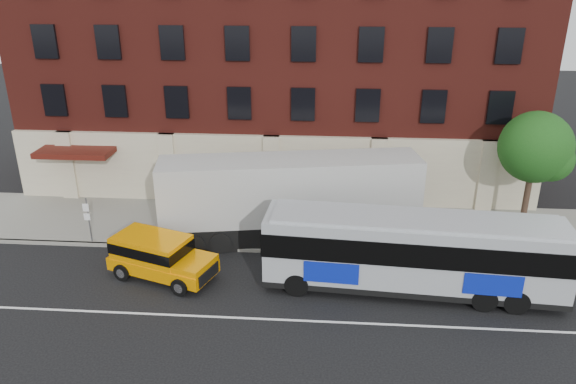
# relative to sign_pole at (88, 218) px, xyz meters

# --- Properties ---
(ground) EXTENTS (120.00, 120.00, 0.00)m
(ground) POSITION_rel_sign_pole_xyz_m (8.50, -6.15, -1.45)
(ground) COLOR black
(ground) RESTS_ON ground
(sidewalk) EXTENTS (60.00, 6.00, 0.15)m
(sidewalk) POSITION_rel_sign_pole_xyz_m (8.50, 2.85, -1.38)
(sidewalk) COLOR gray
(sidewalk) RESTS_ON ground
(kerb) EXTENTS (60.00, 0.25, 0.15)m
(kerb) POSITION_rel_sign_pole_xyz_m (8.50, -0.15, -1.38)
(kerb) COLOR gray
(kerb) RESTS_ON ground
(lane_line) EXTENTS (60.00, 0.12, 0.01)m
(lane_line) POSITION_rel_sign_pole_xyz_m (8.50, -5.65, -1.45)
(lane_line) COLOR white
(lane_line) RESTS_ON ground
(building) EXTENTS (30.00, 12.10, 15.00)m
(building) POSITION_rel_sign_pole_xyz_m (8.49, 10.77, 6.13)
(building) COLOR maroon
(building) RESTS_ON sidewalk
(sign_pole) EXTENTS (0.30, 0.20, 2.50)m
(sign_pole) POSITION_rel_sign_pole_xyz_m (0.00, 0.00, 0.00)
(sign_pole) COLOR slate
(sign_pole) RESTS_ON ground
(street_tree) EXTENTS (3.60, 3.60, 6.20)m
(street_tree) POSITION_rel_sign_pole_xyz_m (22.04, 3.34, 2.96)
(street_tree) COLOR #3E2A1F
(street_tree) RESTS_ON sidewalk
(city_bus) EXTENTS (12.57, 3.56, 3.40)m
(city_bus) POSITION_rel_sign_pole_xyz_m (15.31, -3.02, 0.42)
(city_bus) COLOR #ADB2B8
(city_bus) RESTS_ON ground
(yellow_suv) EXTENTS (5.09, 3.38, 1.90)m
(yellow_suv) POSITION_rel_sign_pole_xyz_m (4.28, -2.73, -0.36)
(yellow_suv) COLOR #FF9400
(yellow_suv) RESTS_ON ground
(shipping_container) EXTENTS (13.04, 4.76, 4.26)m
(shipping_container) POSITION_rel_sign_pole_xyz_m (9.85, 1.45, 0.66)
(shipping_container) COLOR black
(shipping_container) RESTS_ON ground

